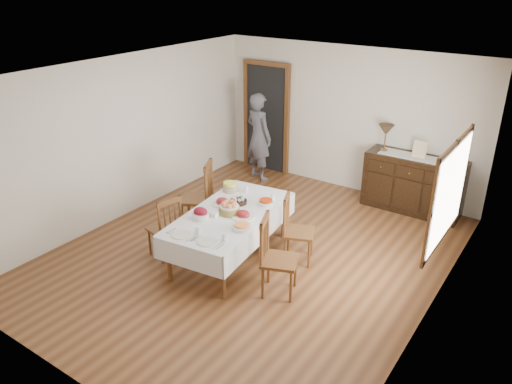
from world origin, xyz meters
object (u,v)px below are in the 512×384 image
Objects in this scene: chair_left_far at (200,195)px; chair_right_near at (275,256)px; dining_table at (230,218)px; sideboard at (413,184)px; chair_right_far at (295,228)px; chair_left_near at (166,227)px; table_lamp at (386,131)px; person at (259,134)px.

chair_left_far reaches higher than chair_right_near.
chair_left_far is 1.06× the size of chair_right_near.
dining_table is 3.37m from sideboard.
chair_right_far is at bearing -108.22° from sideboard.
chair_left_near is 4.19m from sideboard.
table_lamp is (0.27, 2.47, 0.82)m from chair_right_far.
chair_left_far is 0.61× the size of person.
chair_left_near is 1.73m from chair_right_near.
chair_left_near is 1.81m from chair_right_far.
sideboard is (0.82, 2.50, -0.02)m from chair_right_far.
chair_right_near reaches higher than sideboard.
person reaches higher than sideboard.
chair_right_far is 2.62m from table_lamp.
chair_left_near is at bearing 116.44° from person.
chair_right_far is 0.55× the size of person.
chair_left_far reaches higher than chair_left_near.
sideboard is at bearing 55.10° from dining_table.
chair_left_far is 3.27m from table_lamp.
person reaches higher than dining_table.
dining_table is 1.03m from chair_right_near.
table_lamp is at bearing 165.52° from chair_left_near.
sideboard is 2.98m from person.
dining_table is 1.21× the size of person.
chair_left_far is 1.72m from chair_right_far.
sideboard is 0.89× the size of person.
chair_left_far reaches higher than chair_right_far.
person is at bearing -156.43° from chair_left_near.
person is (-2.29, 3.02, 0.37)m from chair_right_near.
table_lamp is at bearing -22.72° from chair_right_near.
table_lamp reaches higher than chair_left_near.
chair_left_far is 2.28m from person.
chair_right_near is 0.83m from chair_right_far.
chair_right_near is 3.81m from person.
dining_table is 1.04m from chair_left_far.
person is 3.92× the size of table_lamp.
table_lamp reaches higher than chair_right_near.
chair_left_far is at bearing 147.58° from dining_table.
chair_right_near is (0.96, -0.34, -0.09)m from dining_table.
chair_left_far is at bearing -135.44° from sideboard.
chair_left_near is 0.59× the size of sideboard.
chair_right_far is at bearing 23.99° from dining_table.
chair_right_far is at bearing 149.89° from person.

